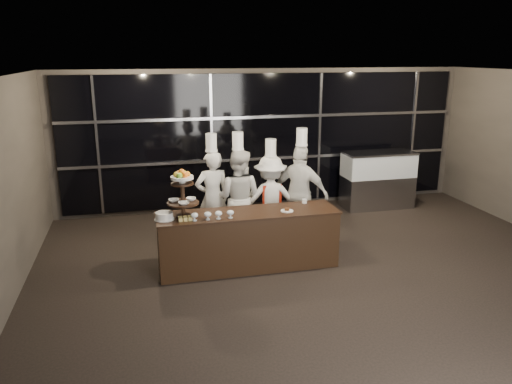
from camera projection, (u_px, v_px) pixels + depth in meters
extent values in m
plane|color=black|center=(362.00, 314.00, 6.56)|extent=(10.00, 10.00, 0.00)
plane|color=black|center=(377.00, 81.00, 5.75)|extent=(10.00, 10.00, 0.00)
plane|color=#473F38|center=(266.00, 139.00, 10.83)|extent=(9.00, 0.00, 9.00)
cube|color=black|center=(267.00, 140.00, 10.78)|extent=(8.60, 0.04, 2.80)
cube|color=#A5A5AA|center=(267.00, 158.00, 10.84)|extent=(8.60, 0.06, 0.06)
cube|color=#A5A5AA|center=(267.00, 117.00, 10.59)|extent=(8.60, 0.06, 0.06)
cube|color=#A5A5AA|center=(98.00, 147.00, 9.95)|extent=(0.05, 0.05, 2.80)
cube|color=#A5A5AA|center=(212.00, 142.00, 10.47)|extent=(0.05, 0.05, 2.80)
cube|color=#A5A5AA|center=(319.00, 138.00, 11.02)|extent=(0.05, 0.05, 2.80)
cube|color=#A5A5AA|center=(413.00, 134.00, 11.55)|extent=(0.05, 0.05, 2.80)
cube|color=black|center=(248.00, 240.00, 7.88)|extent=(2.80, 0.70, 0.90)
cube|color=black|center=(248.00, 213.00, 7.76)|extent=(2.84, 0.74, 0.03)
cylinder|color=black|center=(184.00, 216.00, 7.52)|extent=(0.24, 0.24, 0.03)
cylinder|color=black|center=(183.00, 195.00, 7.43)|extent=(0.06, 0.06, 0.70)
cylinder|color=black|center=(183.00, 203.00, 7.47)|extent=(0.48, 0.48, 0.02)
cylinder|color=black|center=(182.00, 184.00, 7.39)|extent=(0.34, 0.34, 0.02)
cylinder|color=white|center=(182.00, 181.00, 7.37)|extent=(0.10, 0.10, 0.06)
cylinder|color=white|center=(182.00, 178.00, 7.36)|extent=(0.34, 0.34, 0.04)
sphere|color=orange|center=(187.00, 174.00, 7.37)|extent=(0.09, 0.09, 0.09)
sphere|color=#92C131|center=(184.00, 173.00, 7.42)|extent=(0.09, 0.09, 0.09)
sphere|color=orange|center=(179.00, 174.00, 7.40)|extent=(0.09, 0.09, 0.09)
sphere|color=yellow|center=(176.00, 175.00, 7.33)|extent=(0.09, 0.09, 0.09)
sphere|color=#71A52A|center=(180.00, 176.00, 7.27)|extent=(0.09, 0.09, 0.09)
sphere|color=orange|center=(185.00, 175.00, 7.29)|extent=(0.09, 0.09, 0.09)
sphere|color=orange|center=(182.00, 172.00, 7.34)|extent=(0.09, 0.09, 0.09)
imported|color=white|center=(174.00, 200.00, 7.48)|extent=(0.16, 0.16, 0.04)
imported|color=white|center=(191.00, 199.00, 7.54)|extent=(0.15, 0.15, 0.05)
imported|color=white|center=(184.00, 203.00, 7.35)|extent=(0.16, 0.16, 0.04)
cylinder|color=silver|center=(195.00, 220.00, 7.35)|extent=(0.07, 0.07, 0.01)
cylinder|color=silver|center=(195.00, 218.00, 7.34)|extent=(0.02, 0.02, 0.05)
ellipsoid|color=silver|center=(194.00, 215.00, 7.33)|extent=(0.11, 0.11, 0.08)
ellipsoid|color=#24B060|center=(194.00, 215.00, 7.33)|extent=(0.08, 0.08, 0.05)
cylinder|color=silver|center=(208.00, 219.00, 7.39)|extent=(0.07, 0.07, 0.01)
cylinder|color=silver|center=(208.00, 217.00, 7.39)|extent=(0.02, 0.02, 0.05)
ellipsoid|color=silver|center=(208.00, 214.00, 7.37)|extent=(0.11, 0.11, 0.08)
ellipsoid|color=#D11E46|center=(208.00, 214.00, 7.37)|extent=(0.08, 0.08, 0.05)
cylinder|color=silver|center=(219.00, 219.00, 7.43)|extent=(0.07, 0.07, 0.01)
cylinder|color=silver|center=(219.00, 217.00, 7.42)|extent=(0.02, 0.02, 0.05)
ellipsoid|color=silver|center=(218.00, 214.00, 7.41)|extent=(0.11, 0.11, 0.08)
ellipsoid|color=beige|center=(218.00, 213.00, 7.41)|extent=(0.08, 0.08, 0.05)
cylinder|color=silver|center=(230.00, 218.00, 7.47)|extent=(0.07, 0.07, 0.01)
cylinder|color=silver|center=(230.00, 216.00, 7.46)|extent=(0.02, 0.02, 0.05)
ellipsoid|color=silver|center=(230.00, 213.00, 7.45)|extent=(0.11, 0.11, 0.08)
ellipsoid|color=#472615|center=(230.00, 212.00, 7.45)|extent=(0.08, 0.08, 0.05)
cylinder|color=white|center=(164.00, 219.00, 7.41)|extent=(0.30, 0.30, 0.01)
cylinder|color=white|center=(164.00, 216.00, 7.40)|extent=(0.26, 0.26, 0.10)
cube|color=#DBC66B|center=(181.00, 220.00, 7.32)|extent=(0.05, 0.06, 0.05)
cube|color=#DBC66B|center=(185.00, 219.00, 7.33)|extent=(0.05, 0.06, 0.05)
cube|color=#DBC66B|center=(190.00, 219.00, 7.35)|extent=(0.05, 0.06, 0.05)
cube|color=#DBC66B|center=(180.00, 218.00, 7.38)|extent=(0.05, 0.06, 0.05)
cube|color=#DBC66B|center=(185.00, 218.00, 7.40)|extent=(0.05, 0.06, 0.05)
cube|color=#DBC66B|center=(190.00, 217.00, 7.41)|extent=(0.05, 0.06, 0.05)
cylinder|color=white|center=(287.00, 211.00, 7.80)|extent=(0.20, 0.20, 0.01)
cylinder|color=#4C2814|center=(287.00, 209.00, 7.79)|extent=(0.08, 0.08, 0.04)
cylinder|color=white|center=(304.00, 201.00, 8.21)|extent=(0.08, 0.08, 0.07)
cube|color=#A5A5AA|center=(377.00, 192.00, 11.03)|extent=(1.53, 0.65, 0.70)
cube|color=silver|center=(379.00, 165.00, 10.86)|extent=(1.53, 0.65, 0.50)
cube|color=#FFC67F|center=(379.00, 165.00, 10.86)|extent=(1.42, 0.54, 0.40)
cube|color=#A5A5AA|center=(379.00, 153.00, 10.79)|extent=(1.55, 0.68, 0.04)
imported|color=silver|center=(213.00, 198.00, 8.76)|extent=(0.66, 0.48, 1.69)
cylinder|color=white|center=(211.00, 142.00, 8.49)|extent=(0.19, 0.19, 0.30)
cylinder|color=white|center=(211.00, 151.00, 8.53)|extent=(0.21, 0.21, 0.03)
imported|color=silver|center=(238.00, 198.00, 8.73)|extent=(1.05, 0.97, 1.72)
cylinder|color=white|center=(238.00, 141.00, 8.46)|extent=(0.19, 0.19, 0.30)
cylinder|color=white|center=(238.00, 149.00, 8.50)|extent=(0.21, 0.21, 0.03)
imported|color=white|center=(270.00, 199.00, 8.90)|extent=(1.07, 0.69, 1.57)
cylinder|color=white|center=(271.00, 147.00, 8.65)|extent=(0.19, 0.19, 0.30)
cylinder|color=white|center=(271.00, 156.00, 8.69)|extent=(0.21, 0.21, 0.03)
cube|color=#A01E0C|center=(272.00, 201.00, 8.79)|extent=(0.34, 0.03, 0.59)
imported|color=white|center=(300.00, 194.00, 8.90)|extent=(1.07, 0.99, 1.76)
cylinder|color=white|center=(302.00, 137.00, 8.62)|extent=(0.19, 0.19, 0.30)
cylinder|color=white|center=(302.00, 145.00, 8.66)|extent=(0.21, 0.21, 0.03)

